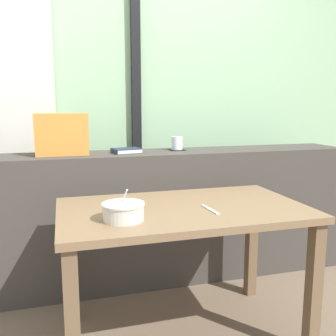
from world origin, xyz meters
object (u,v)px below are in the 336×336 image
Objects in this scene: coaster_square at (177,150)px; fork_utensil at (210,209)px; soup_bowl at (123,212)px; throw_pillow at (62,134)px; breakfast_table at (183,226)px; closed_book at (126,151)px; juice_glass at (177,144)px.

coaster_square reaches higher than fork_utensil.
fork_utensil is at bearing 6.09° from soup_bowl.
throw_pillow is 0.92m from soup_bowl.
fork_utensil is at bearing -41.11° from breakfast_table.
soup_bowl is (-0.16, -0.83, -0.17)m from closed_book.
throw_pillow is at bearing 125.72° from fork_utensil.
coaster_square is 0.86m from fork_utensil.
coaster_square is at bearing 8.27° from closed_book.
throw_pillow is (-0.77, -0.04, 0.13)m from coaster_square.
breakfast_table is 0.82m from coaster_square.
fork_utensil reaches higher than breakfast_table.
closed_book reaches higher than breakfast_table.
breakfast_table is 0.84m from juice_glass.
fork_utensil is (0.43, 0.05, -0.03)m from soup_bowl.
closed_book is at bearing 104.46° from fork_utensil.
throw_pillow is at bearing 178.86° from closed_book.
juice_glass is 1.04m from soup_bowl.
throw_pillow reaches higher than closed_book.
juice_glass is 0.45× the size of closed_book.
soup_bowl reaches higher than fork_utensil.
coaster_square reaches higher than soup_bowl.
fork_utensil is (0.27, -0.78, -0.20)m from closed_book.
throw_pillow is 1.88× the size of fork_utensil.
coaster_square is 0.59× the size of fork_utensil.
closed_book is at bearing -171.73° from juice_glass.
throw_pillow is at bearing 106.30° from soup_bowl.
fork_utensil is (-0.09, -0.84, -0.19)m from coaster_square.
soup_bowl is at bearing -120.59° from juice_glass.
juice_glass is at bearing 75.02° from breakfast_table.
closed_book is 0.86m from soup_bowl.
throw_pillow is at bearing -176.64° from coaster_square.
juice_glass is 0.53× the size of fork_utensil.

